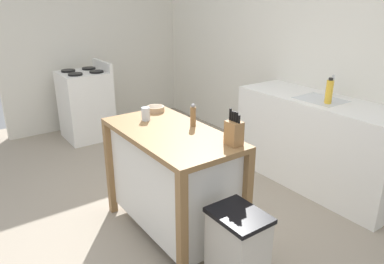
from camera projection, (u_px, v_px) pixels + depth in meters
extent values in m
plane|color=gray|center=(154.00, 229.00, 3.10)|extent=(6.91, 6.91, 0.00)
cube|color=silver|center=(328.00, 53.00, 3.80)|extent=(5.91, 0.10, 2.60)
cube|color=silver|center=(95.00, 36.00, 5.32)|extent=(0.10, 2.72, 2.60)
cube|color=olive|center=(171.00, 134.00, 2.78)|extent=(1.20, 0.62, 0.04)
cube|color=white|center=(172.00, 180.00, 2.92)|extent=(1.10, 0.52, 0.75)
cube|color=olive|center=(110.00, 169.00, 3.22)|extent=(0.06, 0.06, 0.85)
cube|color=olive|center=(182.00, 233.00, 2.35)|extent=(0.06, 0.06, 0.85)
cube|color=olive|center=(165.00, 154.00, 3.53)|extent=(0.06, 0.06, 0.85)
cube|color=olive|center=(246.00, 206.00, 2.66)|extent=(0.06, 0.06, 0.85)
cube|color=#9E7042|center=(234.00, 133.00, 2.50)|extent=(0.11, 0.09, 0.17)
cylinder|color=black|center=(230.00, 114.00, 2.49)|extent=(0.02, 0.02, 0.08)
cylinder|color=black|center=(232.00, 116.00, 2.47)|extent=(0.02, 0.02, 0.07)
cylinder|color=black|center=(235.00, 116.00, 2.45)|extent=(0.02, 0.02, 0.07)
cylinder|color=black|center=(237.00, 117.00, 2.44)|extent=(0.02, 0.02, 0.07)
cylinder|color=black|center=(239.00, 119.00, 2.42)|extent=(0.02, 0.02, 0.06)
cylinder|color=tan|center=(156.00, 109.00, 3.24)|extent=(0.15, 0.15, 0.05)
cylinder|color=brown|center=(155.00, 107.00, 3.23)|extent=(0.13, 0.13, 0.01)
cylinder|color=silver|center=(146.00, 114.00, 3.00)|extent=(0.07, 0.07, 0.11)
cylinder|color=olive|center=(193.00, 117.00, 2.86)|extent=(0.04, 0.04, 0.16)
sphere|color=#99999E|center=(193.00, 106.00, 2.83)|extent=(0.03, 0.03, 0.03)
cube|color=#B7B2A8|center=(237.00, 258.00, 2.32)|extent=(0.34, 0.26, 0.60)
cube|color=black|center=(239.00, 215.00, 2.21)|extent=(0.36, 0.28, 0.03)
cube|color=white|center=(316.00, 143.00, 3.72)|extent=(1.72, 0.60, 0.91)
cube|color=silver|center=(321.00, 101.00, 3.55)|extent=(0.44, 0.36, 0.03)
cylinder|color=#B7BCC1|center=(332.00, 86.00, 3.60)|extent=(0.02, 0.02, 0.22)
cylinder|color=yellow|center=(329.00, 92.00, 3.39)|extent=(0.07, 0.07, 0.22)
cylinder|color=black|center=(331.00, 79.00, 3.34)|extent=(0.04, 0.04, 0.02)
cube|color=white|center=(86.00, 106.00, 4.96)|extent=(0.60, 0.60, 0.91)
cube|color=white|center=(102.00, 65.00, 4.93)|extent=(0.60, 0.04, 0.12)
cylinder|color=black|center=(68.00, 71.00, 4.83)|extent=(0.18, 0.18, 0.02)
cylinder|color=black|center=(75.00, 74.00, 4.62)|extent=(0.18, 0.18, 0.02)
cylinder|color=black|center=(89.00, 68.00, 4.98)|extent=(0.18, 0.18, 0.02)
cylinder|color=black|center=(97.00, 72.00, 4.77)|extent=(0.18, 0.18, 0.02)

